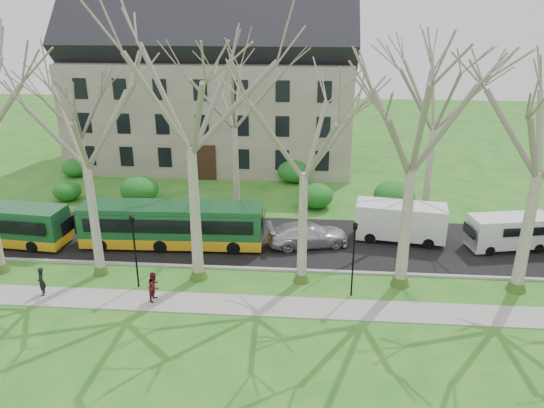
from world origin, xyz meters
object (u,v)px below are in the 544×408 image
(pedestrian_a, at_px, (41,281))
(pedestrian_b, at_px, (154,286))
(sedan, at_px, (308,234))
(bus_follow, at_px, (172,225))
(van_b, at_px, (509,233))
(van_a, at_px, (400,222))

(pedestrian_a, relative_size, pedestrian_b, 0.99)
(sedan, distance_m, pedestrian_b, 11.04)
(pedestrian_a, bearing_deg, bus_follow, 118.42)
(van_b, relative_size, pedestrian_b, 3.11)
(bus_follow, height_order, van_a, bus_follow)
(bus_follow, height_order, pedestrian_a, bus_follow)
(sedan, height_order, pedestrian_a, pedestrian_a)
(van_b, height_order, pedestrian_b, van_b)
(sedan, height_order, van_a, van_a)
(sedan, distance_m, van_a, 6.26)
(van_a, bearing_deg, van_b, 2.06)
(van_a, bearing_deg, bus_follow, -163.92)
(bus_follow, distance_m, pedestrian_a, 8.75)
(bus_follow, height_order, sedan, bus_follow)
(van_a, bearing_deg, sedan, -159.75)
(van_a, distance_m, van_b, 6.90)
(van_a, height_order, pedestrian_a, van_a)
(sedan, bearing_deg, pedestrian_a, 103.44)
(pedestrian_a, xyz_separation_m, pedestrian_b, (6.32, -0.04, 0.01))
(van_a, xyz_separation_m, pedestrian_b, (-14.25, -8.74, -0.45))
(van_a, xyz_separation_m, pedestrian_a, (-20.57, -8.71, -0.46))
(sedan, height_order, pedestrian_b, pedestrian_b)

